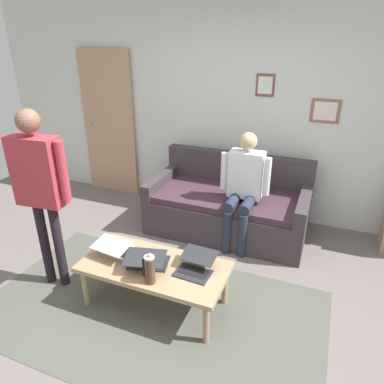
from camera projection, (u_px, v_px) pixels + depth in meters
name	position (u px, v px, depth m)	size (l,w,h in m)	color
ground_plane	(160.00, 312.00, 3.08)	(7.68, 7.68, 0.00)	slate
area_rug	(151.00, 310.00, 3.09)	(2.93, 1.68, 0.01)	#515249
back_wall	(236.00, 110.00, 4.39)	(7.04, 0.11, 2.70)	silver
interior_door	(109.00, 124.00, 5.08)	(0.82, 0.09, 2.05)	tan
couch	(229.00, 207.00, 4.27)	(1.85, 0.93, 0.88)	#3A3237
coffee_table	(154.00, 269.00, 3.02)	(1.26, 0.61, 0.42)	tan
laptop_left	(147.00, 261.00, 2.98)	(0.41, 0.40, 0.14)	#28282D
laptop_center	(195.00, 267.00, 2.91)	(0.31, 0.34, 0.13)	#28282D
laptop_right	(116.00, 249.00, 3.15)	(0.36, 0.34, 0.14)	silver
french_press	(150.00, 269.00, 2.75)	(0.10, 0.08, 0.27)	#4C3323
person_standing	(39.00, 180.00, 3.01)	(0.59, 0.22, 1.69)	black
person_seated	(244.00, 184.00, 3.83)	(0.55, 0.51, 1.28)	#242C3D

